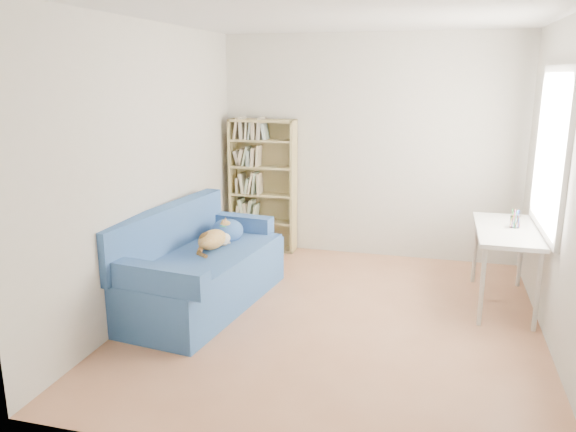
% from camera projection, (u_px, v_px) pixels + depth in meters
% --- Properties ---
extents(ground, '(4.00, 4.00, 0.00)m').
position_uv_depth(ground, '(335.00, 320.00, 5.01)').
color(ground, '#A56C4A').
rests_on(ground, ground).
extents(room_shell, '(3.54, 4.04, 2.62)m').
position_uv_depth(room_shell, '(352.00, 137.00, 4.62)').
color(room_shell, silver).
rests_on(room_shell, ground).
extents(sofa, '(1.12, 1.99, 0.93)m').
position_uv_depth(sofa, '(198.00, 269.00, 5.30)').
color(sofa, navy).
rests_on(sofa, ground).
extents(bookshelf, '(0.81, 0.25, 1.61)m').
position_uv_depth(bookshelf, '(263.00, 191.00, 6.89)').
color(bookshelf, tan).
rests_on(bookshelf, ground).
extents(desk, '(0.55, 1.19, 0.75)m').
position_uv_depth(desk, '(506.00, 236.00, 5.21)').
color(desk, white).
rests_on(desk, ground).
extents(pen_cup, '(0.09, 0.09, 0.18)m').
position_uv_depth(pen_cup, '(515.00, 221.00, 5.21)').
color(pen_cup, white).
rests_on(pen_cup, desk).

